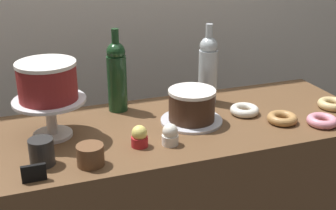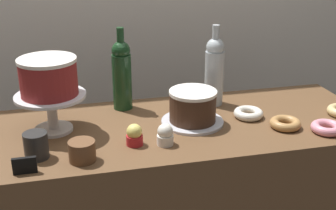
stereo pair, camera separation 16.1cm
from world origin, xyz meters
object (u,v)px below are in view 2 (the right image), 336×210
Objects in this scene: chocolate_round_cake at (193,106)px; donut_maple at (285,123)px; white_layer_cake at (48,77)px; coffee_cup_ceramic at (36,145)px; cupcake_lemon at (134,135)px; cookie_stack at (82,151)px; cake_stand_pedestal at (51,106)px; donut_sugar at (249,114)px; wine_bottle_green at (122,74)px; cupcake_vanilla at (165,135)px; wine_bottle_clear at (214,70)px; price_sign_chalkboard at (25,166)px; donut_pink at (327,128)px.

chocolate_round_cake reaches higher than donut_maple.
white_layer_cake reaches higher than coffee_cup_ceramic.
cupcake_lemon is 0.19m from cookie_stack.
white_layer_cake is at bearing 109.63° from cookie_stack.
cake_stand_pedestal is at bearing 146.31° from cupcake_lemon.
white_layer_cake is 1.78× the size of donut_sugar.
wine_bottle_green is (0.27, 0.16, 0.05)m from cake_stand_pedestal.
cupcake_vanilla is 0.88× the size of cookie_stack.
wine_bottle_clear is 0.67m from cookie_stack.
cupcake_lemon is at bearing -165.23° from donut_sugar.
chocolate_round_cake is 0.54× the size of wine_bottle_green.
price_sign_chalkboard is at bearing -106.15° from white_layer_cake.
cupcake_lemon is 1.06× the size of price_sign_chalkboard.
price_sign_chalkboard is at bearing -108.83° from coffee_cup_ceramic.
wine_bottle_clear reaches higher than price_sign_chalkboard.
donut_pink is (0.94, -0.23, -0.08)m from cake_stand_pedestal.
wine_bottle_green is (-0.23, 0.21, 0.08)m from chocolate_round_cake.
donut_pink is (0.67, -0.39, -0.13)m from wine_bottle_green.
wine_bottle_clear is at bearing 33.25° from cookie_stack.
donut_maple is (0.82, -0.17, -0.08)m from cake_stand_pedestal.
cupcake_vanilla and cupcake_lemon have the same top height.
chocolate_round_cake is at bearing 21.73° from price_sign_chalkboard.
cake_stand_pedestal reaches higher than cupcake_vanilla.
donut_maple is 0.91m from price_sign_chalkboard.
cake_stand_pedestal is at bearing 75.15° from coffee_cup_ceramic.
chocolate_round_cake is at bearing -5.94° from cake_stand_pedestal.
chocolate_round_cake is 0.23m from donut_sugar.
donut_pink is 1.00× the size of donut_sugar.
cookie_stack is at bearing 13.08° from price_sign_chalkboard.
chocolate_round_cake is at bearing -129.20° from wine_bottle_clear.
cake_stand_pedestal is 0.42m from cupcake_vanilla.
donut_pink is at bearing -3.75° from cupcake_vanilla.
coffee_cup_ceramic is at bearing 159.25° from cookie_stack.
coffee_cup_ceramic is at bearing -104.85° from cake_stand_pedestal.
chocolate_round_cake is 2.35× the size of cupcake_vanilla.
wine_bottle_green is at bearing 29.90° from cake_stand_pedestal.
cupcake_lemon is (-0.01, -0.33, -0.11)m from wine_bottle_green.
white_layer_cake reaches higher than cookie_stack.
donut_pink is 0.85m from cookie_stack.
cake_stand_pedestal is at bearing -150.10° from wine_bottle_green.
price_sign_chalkboard reaches higher than donut_sugar.
cupcake_lemon is 0.66× the size of donut_sugar.
donut_maple is (0.54, -0.32, -0.13)m from wine_bottle_green.
donut_sugar is (0.09, -0.17, -0.13)m from wine_bottle_clear.
wine_bottle_clear reaches higher than cupcake_lemon.
cake_stand_pedestal is 1.41× the size of chocolate_round_cake.
chocolate_round_cake is at bearing 14.29° from coffee_cup_ceramic.
donut_pink is 0.14m from donut_maple.
white_layer_cake reaches higher than cake_stand_pedestal.
cookie_stack is (0.09, -0.24, -0.06)m from cake_stand_pedestal.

